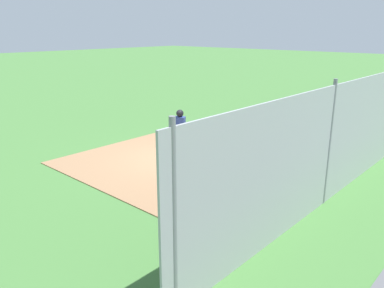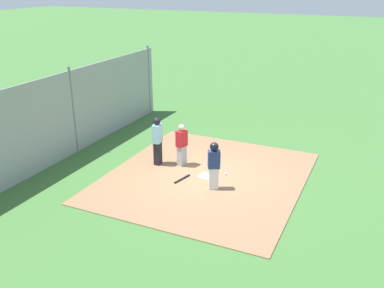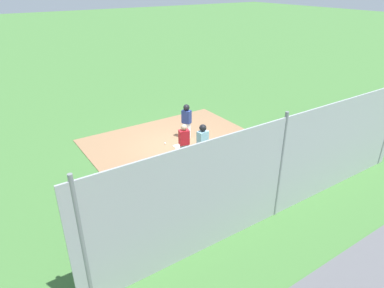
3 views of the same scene
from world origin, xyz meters
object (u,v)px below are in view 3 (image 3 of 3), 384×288
umpire (203,145)px  baseball (165,143)px  catcher (184,143)px  home_plate (180,146)px  baseball_bat (199,148)px  runner (187,119)px

umpire → baseball: size_ratio=24.02×
catcher → baseball: bearing=10.0°
home_plate → baseball_bat: size_ratio=0.55×
umpire → baseball_bat: (0.80, 1.36, -0.91)m
home_plate → baseball: size_ratio=5.95×
runner → baseball: (-1.12, -0.00, -0.86)m
baseball_bat → baseball: (-0.96, 1.20, 0.01)m
home_plate → umpire: size_ratio=0.25×
home_plate → baseball_bat: (0.58, -0.63, 0.02)m
home_plate → catcher: (-0.50, -1.16, 0.79)m
umpire → runner: size_ratio=1.12×
catcher → home_plate: bearing=-9.5°
catcher → baseball_bat: size_ratio=1.95×
catcher → runner: 2.13m
runner → umpire: bearing=41.9°
home_plate → baseball_bat: baseball_bat is taller
catcher → baseball_bat: (1.08, 0.54, -0.77)m
baseball_bat → baseball: bearing=-37.7°
home_plate → umpire: umpire is taller
home_plate → runner: size_ratio=0.28×
home_plate → baseball: 0.69m
catcher → baseball_bat: 1.43m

